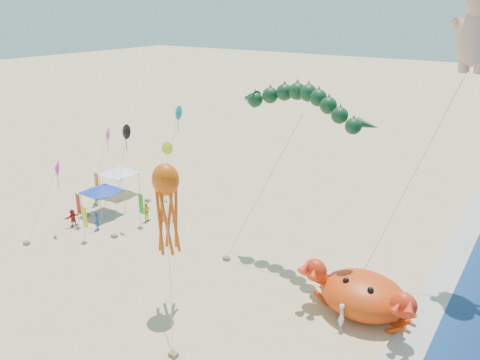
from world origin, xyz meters
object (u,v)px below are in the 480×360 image
octopus_kite (167,202)px  canopy_blue (102,190)px  cherub_kite (478,27)px  canopy_white (119,172)px  dragon_kite (301,107)px  crab_inflatable (363,294)px

octopus_kite → canopy_blue: octopus_kite is taller
cherub_kite → octopus_kite: 22.70m
canopy_white → canopy_blue: bearing=-59.4°
dragon_kite → crab_inflatable: bearing=-30.2°
crab_inflatable → octopus_kite: (-11.08, -5.73, 5.70)m
canopy_white → crab_inflatable: bearing=-10.9°
octopus_kite → canopy_white: octopus_kite is taller
dragon_kite → cherub_kite: 12.25m
canopy_blue → cherub_kite: bearing=15.6°
canopy_blue → canopy_white: (-2.62, 4.43, 0.00)m
dragon_kite → canopy_blue: dragon_kite is taller
octopus_kite → canopy_white: bearing=147.3°
cherub_kite → octopus_kite: size_ratio=2.07×
crab_inflatable → canopy_white: (-28.62, 5.51, 1.00)m
canopy_blue → octopus_kite: bearing=-24.5°
cherub_kite → canopy_blue: 33.34m
crab_inflatable → canopy_white: 29.16m
cherub_kite → dragon_kite: bearing=-152.9°
cherub_kite → octopus_kite: (-13.79, -14.84, -10.25)m
cherub_kite → canopy_blue: (-28.71, -8.03, -14.94)m
cherub_kite → octopus_kite: bearing=-132.9°
crab_inflatable → octopus_kite: 13.72m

